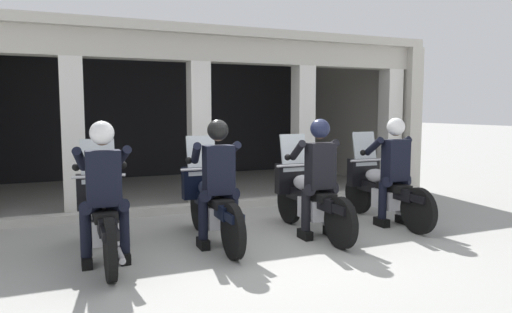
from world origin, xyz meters
TOP-DOWN VIEW (x-y plane):
  - ground_plane at (0.00, 3.00)m, footprint 80.00×80.00m
  - station_building at (-0.18, 4.99)m, footprint 9.45×4.59m
  - kerb_strip at (-0.18, 2.22)m, footprint 8.95×0.24m
  - motorcycle_far_left at (-2.04, 0.23)m, footprint 0.62×2.04m
  - police_officer_far_left at (-2.04, -0.05)m, footprint 0.63×0.61m
  - motorcycle_center_left at (-0.68, 0.41)m, footprint 0.62×2.04m
  - police_officer_center_left at (-0.68, 0.12)m, footprint 0.63×0.61m
  - motorcycle_center_right at (0.68, 0.28)m, footprint 0.62×2.04m
  - police_officer_center_right at (0.68, 0.00)m, footprint 0.63×0.61m
  - motorcycle_far_right at (2.04, 0.45)m, footprint 0.62×2.04m
  - police_officer_far_right at (2.04, 0.17)m, footprint 0.63×0.61m

SIDE VIEW (x-z plane):
  - ground_plane at x=0.00m, z-range 0.00..0.00m
  - kerb_strip at x=-0.18m, z-range 0.00..0.12m
  - motorcycle_far_left at x=-2.04m, z-range -0.17..1.17m
  - motorcycle_center_left at x=-0.68m, z-range -0.17..1.17m
  - motorcycle_center_right at x=0.68m, z-range -0.17..1.17m
  - motorcycle_far_right at x=2.04m, z-range -0.17..1.17m
  - police_officer_far_left at x=-2.04m, z-range 0.15..1.73m
  - police_officer_center_left at x=-0.68m, z-range 0.15..1.73m
  - police_officer_center_right at x=0.68m, z-range 0.15..1.73m
  - police_officer_far_right at x=2.04m, z-range 0.15..1.73m
  - station_building at x=-0.18m, z-range 0.42..3.55m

